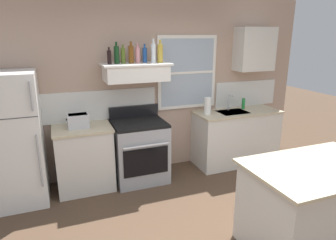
{
  "coord_description": "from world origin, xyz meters",
  "views": [
    {
      "loc": [
        -1.33,
        -2.15,
        2.14
      ],
      "look_at": [
        -0.05,
        1.2,
        1.1
      ],
      "focal_mm": 31.72,
      "sensor_mm": 36.0,
      "label": 1
    }
  ],
  "objects_px": {
    "refrigerator": "(13,140)",
    "stove_range": "(140,151)",
    "bottle_dark_green_wine": "(117,54)",
    "paper_towel_roll": "(208,106)",
    "toaster": "(78,121)",
    "kitchen_island": "(313,207)",
    "bottle_olive_oil_square": "(123,55)",
    "dish_soap_bottle": "(243,104)",
    "bottle_clear_tall": "(154,53)",
    "bottle_rose_pink": "(138,55)",
    "bottle_amber_wine": "(131,54)",
    "bottle_champagne_gold_foil": "(160,53)",
    "bottle_balsamic_dark": "(109,57)",
    "bottle_blue_liqueur": "(145,55)"
  },
  "relations": [
    {
      "from": "refrigerator",
      "to": "stove_range",
      "type": "xyz_separation_m",
      "value": [
        1.65,
        0.02,
        -0.39
      ]
    },
    {
      "from": "bottle_dark_green_wine",
      "to": "paper_towel_roll",
      "type": "relative_size",
      "value": 1.09
    },
    {
      "from": "toaster",
      "to": "kitchen_island",
      "type": "height_order",
      "value": "toaster"
    },
    {
      "from": "bottle_olive_oil_square",
      "to": "dish_soap_bottle",
      "type": "height_order",
      "value": "bottle_olive_oil_square"
    },
    {
      "from": "dish_soap_bottle",
      "to": "paper_towel_roll",
      "type": "bearing_deg",
      "value": -172.32
    },
    {
      "from": "bottle_clear_tall",
      "to": "toaster",
      "type": "bearing_deg",
      "value": -179.63
    },
    {
      "from": "bottle_rose_pink",
      "to": "dish_soap_bottle",
      "type": "relative_size",
      "value": 1.5
    },
    {
      "from": "toaster",
      "to": "stove_range",
      "type": "xyz_separation_m",
      "value": [
        0.84,
        -0.04,
        -0.54
      ]
    },
    {
      "from": "refrigerator",
      "to": "kitchen_island",
      "type": "bearing_deg",
      "value": -35.21
    },
    {
      "from": "dish_soap_bottle",
      "to": "kitchen_island",
      "type": "distance_m",
      "value": 2.36
    },
    {
      "from": "bottle_dark_green_wine",
      "to": "bottle_rose_pink",
      "type": "bearing_deg",
      "value": -1.86
    },
    {
      "from": "bottle_amber_wine",
      "to": "bottle_rose_pink",
      "type": "xyz_separation_m",
      "value": [
        0.1,
        0.02,
        -0.01
      ]
    },
    {
      "from": "bottle_rose_pink",
      "to": "bottle_champagne_gold_foil",
      "type": "relative_size",
      "value": 0.85
    },
    {
      "from": "bottle_rose_pink",
      "to": "paper_towel_roll",
      "type": "bearing_deg",
      "value": -4.86
    },
    {
      "from": "bottle_amber_wine",
      "to": "paper_towel_roll",
      "type": "xyz_separation_m",
      "value": [
        1.19,
        -0.08,
        -0.83
      ]
    },
    {
      "from": "paper_towel_roll",
      "to": "kitchen_island",
      "type": "relative_size",
      "value": 0.19
    },
    {
      "from": "bottle_olive_oil_square",
      "to": "bottle_champagne_gold_foil",
      "type": "relative_size",
      "value": 0.81
    },
    {
      "from": "bottle_dark_green_wine",
      "to": "bottle_amber_wine",
      "type": "xyz_separation_m",
      "value": [
        0.2,
        -0.03,
        0.0
      ]
    },
    {
      "from": "toaster",
      "to": "bottle_balsamic_dark",
      "type": "relative_size",
      "value": 1.3
    },
    {
      "from": "bottle_champagne_gold_foil",
      "to": "kitchen_island",
      "type": "xyz_separation_m",
      "value": [
        0.89,
        -2.12,
        -1.42
      ]
    },
    {
      "from": "bottle_dark_green_wine",
      "to": "dish_soap_bottle",
      "type": "xyz_separation_m",
      "value": [
        2.13,
        -0.0,
        -0.87
      ]
    },
    {
      "from": "bottle_amber_wine",
      "to": "bottle_blue_liqueur",
      "type": "xyz_separation_m",
      "value": [
        0.21,
        0.04,
        -0.02
      ]
    },
    {
      "from": "bottle_olive_oil_square",
      "to": "paper_towel_roll",
      "type": "distance_m",
      "value": 1.54
    },
    {
      "from": "refrigerator",
      "to": "bottle_olive_oil_square",
      "type": "xyz_separation_m",
      "value": [
        1.49,
        0.16,
        1.0
      ]
    },
    {
      "from": "bottle_olive_oil_square",
      "to": "bottle_champagne_gold_foil",
      "type": "xyz_separation_m",
      "value": [
        0.52,
        -0.08,
        0.02
      ]
    },
    {
      "from": "bottle_olive_oil_square",
      "to": "bottle_amber_wine",
      "type": "height_order",
      "value": "bottle_amber_wine"
    },
    {
      "from": "bottle_amber_wine",
      "to": "toaster",
      "type": "bearing_deg",
      "value": -174.36
    },
    {
      "from": "stove_range",
      "to": "bottle_champagne_gold_foil",
      "type": "xyz_separation_m",
      "value": [
        0.36,
        0.06,
        1.41
      ]
    },
    {
      "from": "bottle_clear_tall",
      "to": "paper_towel_roll",
      "type": "xyz_separation_m",
      "value": [
        0.88,
        -0.01,
        -0.84
      ]
    },
    {
      "from": "refrigerator",
      "to": "bottle_amber_wine",
      "type": "relative_size",
      "value": 5.74
    },
    {
      "from": "bottle_olive_oil_square",
      "to": "kitchen_island",
      "type": "relative_size",
      "value": 0.18
    },
    {
      "from": "refrigerator",
      "to": "dish_soap_bottle",
      "type": "height_order",
      "value": "refrigerator"
    },
    {
      "from": "refrigerator",
      "to": "bottle_rose_pink",
      "type": "xyz_separation_m",
      "value": [
        1.7,
        0.15,
        1.0
      ]
    },
    {
      "from": "stove_range",
      "to": "bottle_amber_wine",
      "type": "relative_size",
      "value": 3.66
    },
    {
      "from": "toaster",
      "to": "bottle_champagne_gold_foil",
      "type": "relative_size",
      "value": 0.94
    },
    {
      "from": "bottle_olive_oil_square",
      "to": "bottle_rose_pink",
      "type": "distance_m",
      "value": 0.21
    },
    {
      "from": "bottle_balsamic_dark",
      "to": "bottle_rose_pink",
      "type": "bearing_deg",
      "value": 4.21
    },
    {
      "from": "bottle_blue_liqueur",
      "to": "bottle_champagne_gold_foil",
      "type": "distance_m",
      "value": 0.22
    },
    {
      "from": "kitchen_island",
      "to": "stove_range",
      "type": "bearing_deg",
      "value": 121.07
    },
    {
      "from": "toaster",
      "to": "bottle_champagne_gold_foil",
      "type": "xyz_separation_m",
      "value": [
        1.2,
        0.02,
        0.87
      ]
    },
    {
      "from": "stove_range",
      "to": "bottle_clear_tall",
      "type": "distance_m",
      "value": 1.44
    },
    {
      "from": "stove_range",
      "to": "kitchen_island",
      "type": "bearing_deg",
      "value": -58.93
    },
    {
      "from": "bottle_olive_oil_square",
      "to": "bottle_clear_tall",
      "type": "relative_size",
      "value": 0.77
    },
    {
      "from": "bottle_balsamic_dark",
      "to": "bottle_rose_pink",
      "type": "relative_size",
      "value": 0.84
    },
    {
      "from": "bottle_blue_liqueur",
      "to": "toaster",
      "type": "bearing_deg",
      "value": -173.29
    },
    {
      "from": "refrigerator",
      "to": "bottle_olive_oil_square",
      "type": "height_order",
      "value": "bottle_olive_oil_square"
    },
    {
      "from": "refrigerator",
      "to": "bottle_rose_pink",
      "type": "relative_size",
      "value": 6.34
    },
    {
      "from": "bottle_champagne_gold_foil",
      "to": "bottle_olive_oil_square",
      "type": "bearing_deg",
      "value": 171.68
    },
    {
      "from": "bottle_clear_tall",
      "to": "bottle_champagne_gold_foil",
      "type": "bearing_deg",
      "value": 9.17
    },
    {
      "from": "stove_range",
      "to": "bottle_clear_tall",
      "type": "xyz_separation_m",
      "value": [
        0.25,
        0.04,
        1.42
      ]
    }
  ]
}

